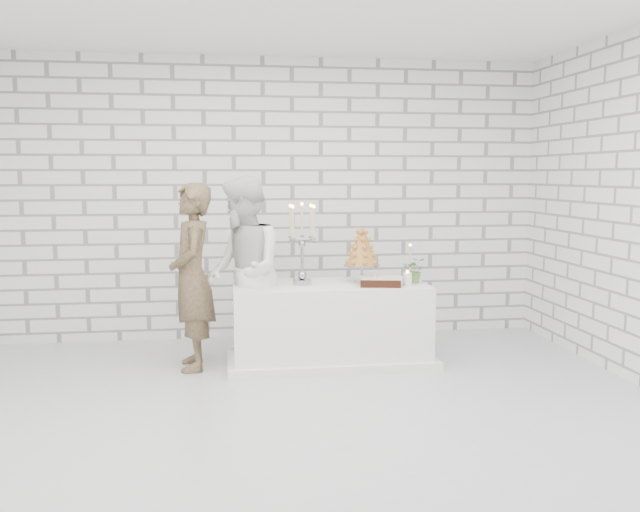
{
  "coord_description": "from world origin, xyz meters",
  "views": [
    {
      "loc": [
        -0.4,
        -4.82,
        1.76
      ],
      "look_at": [
        0.41,
        1.07,
        1.05
      ],
      "focal_mm": 38.13,
      "sensor_mm": 36.0,
      "label": 1
    }
  ],
  "objects_px": {
    "groom": "(192,277)",
    "croquembouche": "(362,254)",
    "cake_table": "(330,323)",
    "bride": "(243,273)",
    "candelabra": "(302,244)"
  },
  "relations": [
    {
      "from": "groom",
      "to": "croquembouche",
      "type": "height_order",
      "value": "groom"
    },
    {
      "from": "cake_table",
      "to": "bride",
      "type": "xyz_separation_m",
      "value": [
        -0.81,
        -0.05,
        0.5
      ]
    },
    {
      "from": "cake_table",
      "to": "croquembouche",
      "type": "distance_m",
      "value": 0.72
    },
    {
      "from": "bride",
      "to": "croquembouche",
      "type": "bearing_deg",
      "value": 87.79
    },
    {
      "from": "croquembouche",
      "to": "candelabra",
      "type": "bearing_deg",
      "value": -173.36
    },
    {
      "from": "groom",
      "to": "candelabra",
      "type": "xyz_separation_m",
      "value": [
        1.0,
        0.02,
        0.28
      ]
    },
    {
      "from": "candelabra",
      "to": "croquembouche",
      "type": "bearing_deg",
      "value": 6.64
    },
    {
      "from": "cake_table",
      "to": "bride",
      "type": "distance_m",
      "value": 0.95
    },
    {
      "from": "cake_table",
      "to": "bride",
      "type": "relative_size",
      "value": 1.02
    },
    {
      "from": "groom",
      "to": "candelabra",
      "type": "bearing_deg",
      "value": 85.2
    },
    {
      "from": "cake_table",
      "to": "candelabra",
      "type": "distance_m",
      "value": 0.8
    },
    {
      "from": "candelabra",
      "to": "croquembouche",
      "type": "distance_m",
      "value": 0.59
    },
    {
      "from": "groom",
      "to": "bride",
      "type": "height_order",
      "value": "bride"
    },
    {
      "from": "groom",
      "to": "croquembouche",
      "type": "relative_size",
      "value": 3.18
    },
    {
      "from": "cake_table",
      "to": "candelabra",
      "type": "relative_size",
      "value": 2.36
    }
  ]
}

